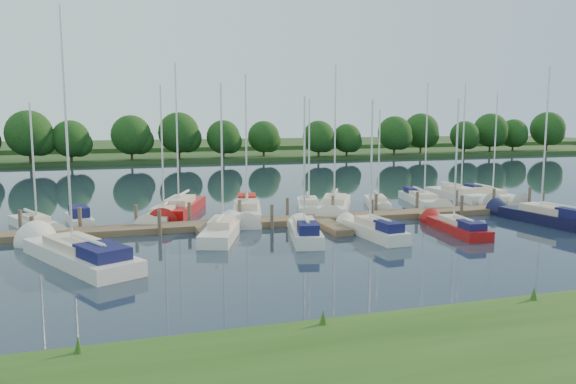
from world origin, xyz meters
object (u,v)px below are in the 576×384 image
object	(u,v)px
sailboat_n_5	(309,208)
sailboat_s_2	(305,233)
motorboat	(80,220)
dock	(320,221)
sailboat_n_0	(36,225)

from	to	relation	value
sailboat_n_5	sailboat_s_2	bearing A→B (deg)	86.06
sailboat_n_5	sailboat_s_2	distance (m)	9.94
sailboat_s_2	motorboat	bearing A→B (deg)	159.43
dock	sailboat_s_2	size ratio (longest dim) A/B	4.49
sailboat_n_0	motorboat	distance (m)	2.77
sailboat_s_2	dock	bearing A→B (deg)	71.82
dock	sailboat_n_0	xyz separation A→B (m)	(-18.36, 3.70, 0.07)
sailboat_n_5	motorboat	bearing A→B (deg)	18.71
motorboat	sailboat_n_5	size ratio (longest dim) A/B	0.54
sailboat_n_0	dock	bearing A→B (deg)	143.44
sailboat_n_0	motorboat	bearing A→B (deg)	171.66
sailboat_n_5	sailboat_n_0	bearing A→B (deg)	20.82
dock	sailboat_n_5	size ratio (longest dim) A/B	4.46
sailboat_n_0	motorboat	world-z (taller)	sailboat_n_0
dock	sailboat_n_5	distance (m)	5.15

